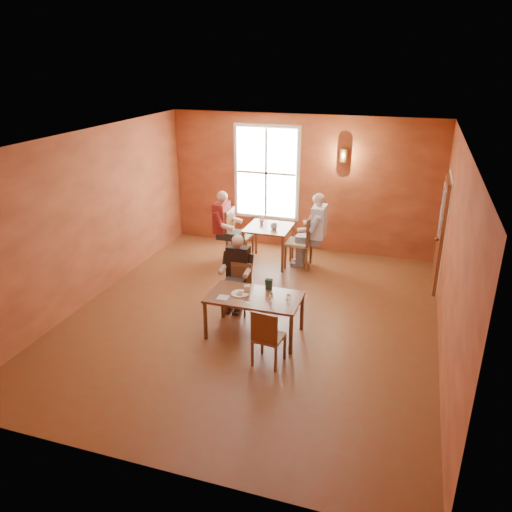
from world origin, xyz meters
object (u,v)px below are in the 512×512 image
(chair_diner_maroon, at_px, (240,235))
(diner_maroon, at_px, (238,227))
(diner_main, at_px, (238,279))
(diner_white, at_px, (300,232))
(chair_diner_main, at_px, (238,289))
(chair_empty, at_px, (269,336))
(chair_diner_white, at_px, (299,241))
(main_table, at_px, (254,315))
(second_table, at_px, (269,245))

(chair_diner_maroon, height_order, diner_maroon, diner_maroon)
(diner_main, distance_m, diner_white, 2.37)
(chair_diner_main, bearing_deg, diner_white, -103.70)
(diner_main, bearing_deg, chair_diner_maroon, -71.37)
(diner_main, bearing_deg, chair_empty, 125.59)
(chair_diner_main, relative_size, diner_white, 0.55)
(chair_empty, height_order, chair_diner_white, chair_diner_white)
(main_table, relative_size, chair_diner_main, 1.71)
(chair_diner_main, height_order, chair_diner_white, chair_diner_white)
(diner_main, height_order, chair_diner_maroon, diner_main)
(diner_white, bearing_deg, main_table, 178.94)
(chair_diner_main, bearing_deg, chair_empty, 124.98)
(chair_empty, xyz_separation_m, diner_white, (-0.39, 3.61, 0.32))
(second_table, xyz_separation_m, diner_white, (0.68, 0.00, 0.36))
(diner_white, height_order, diner_maroon, diner_white)
(diner_main, height_order, chair_diner_white, diner_main)
(chair_empty, distance_m, second_table, 3.77)
(chair_empty, bearing_deg, second_table, 112.54)
(diner_main, relative_size, second_table, 1.39)
(chair_empty, xyz_separation_m, second_table, (-1.07, 3.61, -0.04))
(chair_diner_main, height_order, diner_main, diner_main)
(main_table, height_order, chair_diner_main, chair_diner_main)
(diner_main, bearing_deg, chair_diner_white, -102.82)
(chair_empty, height_order, chair_diner_maroon, chair_diner_maroon)
(chair_empty, xyz_separation_m, diner_maroon, (-1.75, 3.61, 0.29))
(second_table, bearing_deg, chair_diner_maroon, 180.00)
(second_table, height_order, diner_white, diner_white)
(chair_diner_main, distance_m, diner_white, 2.36)
(diner_white, distance_m, diner_maroon, 1.36)
(diner_white, relative_size, diner_maroon, 1.04)
(main_table, distance_m, chair_diner_white, 2.93)
(diner_main, relative_size, diner_white, 0.83)
(chair_diner_main, bearing_deg, second_table, -86.82)
(chair_empty, relative_size, chair_diner_maroon, 0.80)
(chair_diner_maroon, bearing_deg, chair_diner_main, 18.86)
(diner_maroon, bearing_deg, main_table, 24.08)
(main_table, distance_m, second_table, 2.99)
(second_table, distance_m, chair_diner_white, 0.67)
(chair_diner_white, bearing_deg, second_table, 90.00)
(main_table, xyz_separation_m, chair_empty, (0.44, -0.69, 0.11))
(chair_empty, relative_size, diner_white, 0.58)
(chair_diner_white, height_order, diner_maroon, diner_maroon)
(main_table, bearing_deg, second_table, 102.09)
(diner_main, bearing_deg, diner_maroon, -70.70)
(second_table, relative_size, chair_diner_white, 0.83)
(main_table, relative_size, chair_empty, 1.63)
(chair_diner_white, height_order, diner_white, diner_white)
(chair_empty, relative_size, diner_maroon, 0.61)
(chair_diner_main, xyz_separation_m, second_table, (-0.13, 2.27, -0.02))
(chair_diner_main, xyz_separation_m, diner_white, (0.55, 2.27, 0.34))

